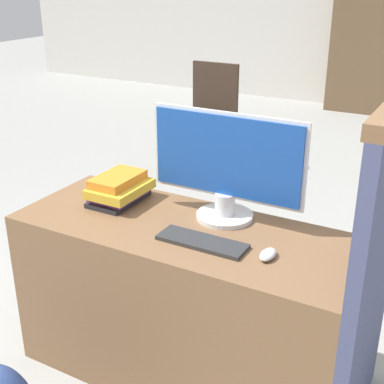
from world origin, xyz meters
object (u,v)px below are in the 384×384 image
at_px(keyboard, 202,242).
at_px(book_stack, 119,189).
at_px(mouse, 268,254).
at_px(far_chair, 209,114).
at_px(monitor, 226,166).

bearing_deg(keyboard, book_stack, 161.25).
bearing_deg(mouse, book_stack, 168.64).
distance_m(keyboard, far_chair, 2.89).
xyz_separation_m(monitor, keyboard, (0.02, -0.25, -0.23)).
relative_size(mouse, far_chair, 0.10).
bearing_deg(keyboard, monitor, 95.59).
bearing_deg(far_chair, keyboard, -27.28).
height_order(mouse, far_chair, far_chair).
bearing_deg(mouse, keyboard, -175.79).
height_order(monitor, keyboard, monitor).
bearing_deg(monitor, far_chair, 118.67).
relative_size(keyboard, book_stack, 1.25).
relative_size(book_stack, far_chair, 0.30).
distance_m(monitor, far_chair, 2.69).
xyz_separation_m(monitor, book_stack, (-0.49, -0.08, -0.17)).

